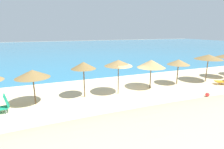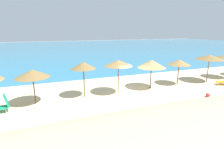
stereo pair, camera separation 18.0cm
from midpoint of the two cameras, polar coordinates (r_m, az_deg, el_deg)
ground_plane at (r=14.89m, az=5.72°, el=-6.23°), size 160.00×160.00×0.00m
sea_water at (r=55.34m, az=-14.60°, el=8.22°), size 160.00×73.14×0.01m
beach_umbrella_3 at (r=13.36m, az=-24.55°, el=0.20°), size 2.33×2.33×2.51m
beach_umbrella_4 at (r=13.68m, az=-9.52°, el=2.87°), size 1.90×1.90×2.81m
beach_umbrella_5 at (r=14.25m, az=1.71°, el=3.72°), size 2.27×2.27×2.84m
beach_umbrella_6 at (r=16.11m, az=12.18°, el=3.42°), size 2.51×2.51×2.61m
beach_umbrella_7 at (r=18.09m, az=20.33°, el=3.75°), size 2.12×2.12×2.45m
beach_umbrella_8 at (r=20.35m, az=28.37°, el=4.99°), size 2.69×2.69×2.78m
beach_ball at (r=16.07m, az=28.03°, el=-5.72°), size 0.32×0.32×0.32m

